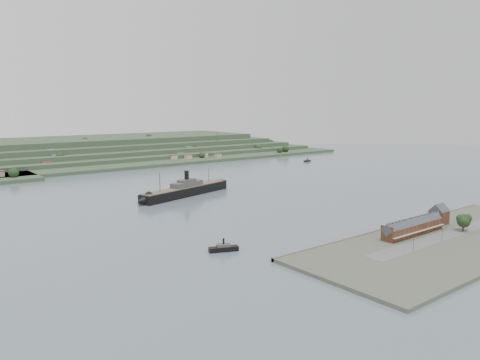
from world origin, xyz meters
TOP-DOWN VIEW (x-y plane):
  - ground at (0.00, 0.00)m, footprint 1400.00×1400.00m
  - near_shore at (0.00, -186.75)m, footprint 220.00×80.00m
  - terrace_row at (-10.00, -168.02)m, footprint 55.60×9.80m
  - gabled_building at (27.50, -164.00)m, footprint 10.40×10.18m
  - far_peninsula at (27.91, 393.10)m, footprint 760.00×309.00m
  - steamship at (-52.16, 35.54)m, footprint 111.96×42.17m
  - tugboat at (-119.21, -118.28)m, footprint 17.23×10.32m
  - ferry_east at (232.31, 154.03)m, footprint 16.29×8.93m
  - fig_tree at (22.60, -183.79)m, footprint 10.23×8.86m

SIDE VIEW (x-z plane):
  - ground at x=0.00m, z-range 0.00..0.00m
  - near_shore at x=0.00m, z-range -0.29..2.31m
  - ferry_east at x=232.31m, z-range -1.53..4.36m
  - tugboat at x=-119.21m, z-range -1.93..5.61m
  - steamship at x=-52.16m, z-range -8.65..18.77m
  - terrace_row at x=-10.00m, z-range 1.30..12.38m
  - gabled_building at x=27.50m, z-range 1.14..15.23m
  - fig_tree at x=22.60m, z-range 3.26..14.67m
  - far_peninsula at x=27.91m, z-range -3.12..26.88m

